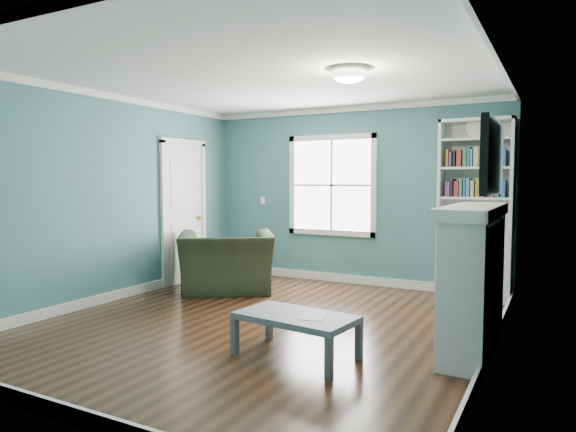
% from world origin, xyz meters
% --- Properties ---
extents(floor, '(5.00, 5.00, 0.00)m').
position_xyz_m(floor, '(0.00, 0.00, 0.00)').
color(floor, black).
rests_on(floor, ground).
extents(room_walls, '(5.00, 5.00, 5.00)m').
position_xyz_m(room_walls, '(0.00, 0.00, 1.58)').
color(room_walls, '#3F797A').
rests_on(room_walls, ground).
extents(trim, '(4.50, 5.00, 2.60)m').
position_xyz_m(trim, '(0.00, 0.00, 1.24)').
color(trim, white).
rests_on(trim, ground).
extents(window, '(1.40, 0.06, 1.50)m').
position_xyz_m(window, '(-0.30, 2.49, 1.45)').
color(window, white).
rests_on(window, room_walls).
extents(bookshelf, '(0.90, 0.35, 2.31)m').
position_xyz_m(bookshelf, '(1.77, 2.30, 0.92)').
color(bookshelf, silver).
rests_on(bookshelf, ground).
extents(fireplace, '(0.44, 1.58, 1.30)m').
position_xyz_m(fireplace, '(2.08, 0.20, 0.64)').
color(fireplace, black).
rests_on(fireplace, ground).
extents(tv, '(0.06, 1.10, 0.65)m').
position_xyz_m(tv, '(2.20, 0.20, 1.72)').
color(tv, black).
rests_on(tv, fireplace).
extents(door, '(0.12, 0.98, 2.17)m').
position_xyz_m(door, '(-2.22, 1.40, 1.07)').
color(door, silver).
rests_on(door, ground).
extents(ceiling_fixture, '(0.38, 0.38, 0.15)m').
position_xyz_m(ceiling_fixture, '(0.90, 0.10, 2.55)').
color(ceiling_fixture, white).
rests_on(ceiling_fixture, room_walls).
extents(light_switch, '(0.08, 0.01, 0.12)m').
position_xyz_m(light_switch, '(-1.50, 2.48, 1.20)').
color(light_switch, white).
rests_on(light_switch, room_walls).
extents(recliner, '(1.49, 1.38, 1.09)m').
position_xyz_m(recliner, '(-1.28, 1.15, 0.55)').
color(recliner, '#242E1D').
rests_on(recliner, ground).
extents(coffee_table, '(1.08, 0.68, 0.37)m').
position_xyz_m(coffee_table, '(0.75, -0.72, 0.32)').
color(coffee_table, '#4B505A').
rests_on(coffee_table, ground).
extents(paper_sheet, '(0.25, 0.29, 0.00)m').
position_xyz_m(paper_sheet, '(0.91, -0.71, 0.37)').
color(paper_sheet, white).
rests_on(paper_sheet, coffee_table).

